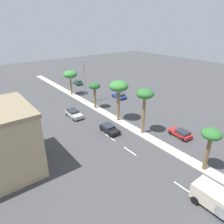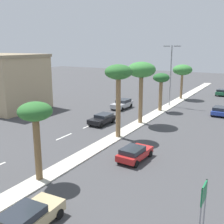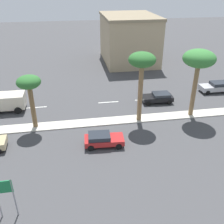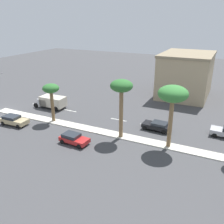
{
  "view_description": "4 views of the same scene",
  "coord_description": "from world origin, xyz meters",
  "px_view_note": "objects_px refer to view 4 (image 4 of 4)",
  "views": [
    {
      "loc": [
        -23.37,
        1.86,
        18.29
      ],
      "look_at": [
        -2.71,
        28.89,
        3.18
      ],
      "focal_mm": 32.38,
      "sensor_mm": 36.0,
      "label": 1
    },
    {
      "loc": [
        14.52,
        -2.54,
        10.2
      ],
      "look_at": [
        -2.94,
        28.1,
        1.72
      ],
      "focal_mm": 44.08,
      "sensor_mm": 36.0,
      "label": 2
    },
    {
      "loc": [
        26.35,
        16.18,
        15.38
      ],
      "look_at": [
        0.85,
        20.45,
        1.7
      ],
      "focal_mm": 41.32,
      "sensor_mm": 36.0,
      "label": 3
    },
    {
      "loc": [
        28.71,
        36.2,
        15.86
      ],
      "look_at": [
        -2.26,
        21.19,
        2.46
      ],
      "focal_mm": 39.41,
      "sensor_mm": 36.0,
      "label": 4
    }
  ],
  "objects_px": {
    "sedan_black_far": "(157,126)",
    "palm_tree_center": "(121,89)",
    "sedan_tan_front": "(14,120)",
    "palm_tree_inboard": "(51,91)",
    "sedan_red_outboard": "(74,138)",
    "box_truck": "(51,101)",
    "palm_tree_near": "(173,96)",
    "commercial_building": "(186,75)"
  },
  "relations": [
    {
      "from": "palm_tree_inboard",
      "to": "sedan_tan_front",
      "type": "height_order",
      "value": "palm_tree_inboard"
    },
    {
      "from": "sedan_red_outboard",
      "to": "sedan_black_far",
      "type": "bearing_deg",
      "value": 135.19
    },
    {
      "from": "sedan_black_far",
      "to": "palm_tree_near",
      "type": "bearing_deg",
      "value": 32.8
    },
    {
      "from": "commercial_building",
      "to": "box_truck",
      "type": "distance_m",
      "value": 28.1
    },
    {
      "from": "palm_tree_near",
      "to": "sedan_red_outboard",
      "type": "xyz_separation_m",
      "value": [
        4.58,
        -11.62,
        -6.27
      ]
    },
    {
      "from": "sedan_tan_front",
      "to": "sedan_red_outboard",
      "type": "height_order",
      "value": "sedan_tan_front"
    },
    {
      "from": "sedan_red_outboard",
      "to": "commercial_building",
      "type": "bearing_deg",
      "value": 162.35
    },
    {
      "from": "sedan_black_far",
      "to": "box_truck",
      "type": "distance_m",
      "value": 20.39
    },
    {
      "from": "palm_tree_inboard",
      "to": "palm_tree_center",
      "type": "bearing_deg",
      "value": 87.95
    },
    {
      "from": "palm_tree_center",
      "to": "sedan_tan_front",
      "type": "relative_size",
      "value": 1.85
    },
    {
      "from": "palm_tree_center",
      "to": "box_truck",
      "type": "distance_m",
      "value": 18.25
    },
    {
      "from": "palm_tree_center",
      "to": "box_truck",
      "type": "xyz_separation_m",
      "value": [
        -5.35,
        -16.47,
        -5.77
      ]
    },
    {
      "from": "sedan_black_far",
      "to": "palm_tree_center",
      "type": "bearing_deg",
      "value": -40.7
    },
    {
      "from": "sedan_tan_front",
      "to": "box_truck",
      "type": "relative_size",
      "value": 0.76
    },
    {
      "from": "palm_tree_center",
      "to": "sedan_tan_front",
      "type": "height_order",
      "value": "palm_tree_center"
    },
    {
      "from": "commercial_building",
      "to": "sedan_black_far",
      "type": "xyz_separation_m",
      "value": [
        19.64,
        -0.25,
        -3.77
      ]
    },
    {
      "from": "sedan_red_outboard",
      "to": "box_truck",
      "type": "bearing_deg",
      "value": -130.14
    },
    {
      "from": "palm_tree_near",
      "to": "sedan_red_outboard",
      "type": "distance_m",
      "value": 13.97
    },
    {
      "from": "commercial_building",
      "to": "palm_tree_center",
      "type": "xyz_separation_m",
      "value": [
        24.17,
        -4.14,
        2.52
      ]
    },
    {
      "from": "palm_tree_inboard",
      "to": "palm_tree_near",
      "type": "xyz_separation_m",
      "value": [
        0.22,
        18.76,
        1.82
      ]
    },
    {
      "from": "palm_tree_inboard",
      "to": "commercial_building",
      "type": "bearing_deg",
      "value": 145.64
    },
    {
      "from": "sedan_red_outboard",
      "to": "palm_tree_center",
      "type": "bearing_deg",
      "value": 131.46
    },
    {
      "from": "sedan_black_far",
      "to": "box_truck",
      "type": "bearing_deg",
      "value": -92.32
    },
    {
      "from": "palm_tree_near",
      "to": "sedan_tan_front",
      "type": "height_order",
      "value": "palm_tree_near"
    },
    {
      "from": "sedan_red_outboard",
      "to": "sedan_black_far",
      "type": "height_order",
      "value": "sedan_red_outboard"
    },
    {
      "from": "palm_tree_inboard",
      "to": "sedan_red_outboard",
      "type": "bearing_deg",
      "value": 56.12
    },
    {
      "from": "palm_tree_center",
      "to": "palm_tree_near",
      "type": "relative_size",
      "value": 1.01
    },
    {
      "from": "palm_tree_center",
      "to": "palm_tree_near",
      "type": "xyz_separation_m",
      "value": [
        -0.21,
        6.67,
        -0.02
      ]
    },
    {
      "from": "commercial_building",
      "to": "sedan_tan_front",
      "type": "relative_size",
      "value": 3.02
    },
    {
      "from": "palm_tree_near",
      "to": "sedan_tan_front",
      "type": "relative_size",
      "value": 1.84
    },
    {
      "from": "palm_tree_near",
      "to": "box_truck",
      "type": "bearing_deg",
      "value": -102.52
    },
    {
      "from": "sedan_tan_front",
      "to": "sedan_black_far",
      "type": "bearing_deg",
      "value": 110.7
    },
    {
      "from": "palm_tree_inboard",
      "to": "sedan_red_outboard",
      "type": "relative_size",
      "value": 1.5
    },
    {
      "from": "palm_tree_center",
      "to": "sedan_black_far",
      "type": "relative_size",
      "value": 1.96
    },
    {
      "from": "commercial_building",
      "to": "sedan_black_far",
      "type": "relative_size",
      "value": 3.2
    },
    {
      "from": "palm_tree_center",
      "to": "commercial_building",
      "type": "bearing_deg",
      "value": 170.28
    },
    {
      "from": "commercial_building",
      "to": "sedan_red_outboard",
      "type": "height_order",
      "value": "commercial_building"
    },
    {
      "from": "palm_tree_inboard",
      "to": "sedan_tan_front",
      "type": "distance_m",
      "value": 7.48
    },
    {
      "from": "sedan_tan_front",
      "to": "sedan_black_far",
      "type": "height_order",
      "value": "sedan_tan_front"
    },
    {
      "from": "sedan_tan_front",
      "to": "sedan_black_far",
      "type": "relative_size",
      "value": 1.06
    },
    {
      "from": "commercial_building",
      "to": "palm_tree_near",
      "type": "bearing_deg",
      "value": 6.04
    },
    {
      "from": "palm_tree_near",
      "to": "sedan_black_far",
      "type": "bearing_deg",
      "value": -147.2
    }
  ]
}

